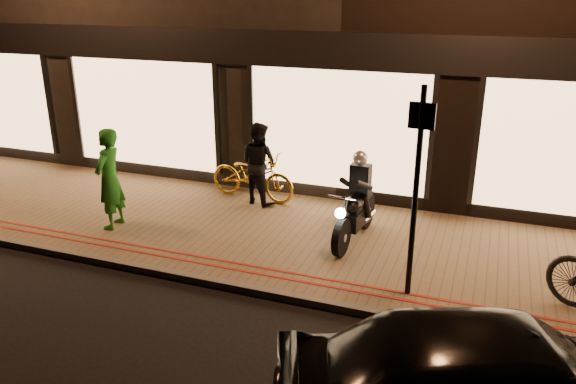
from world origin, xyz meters
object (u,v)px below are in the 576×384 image
object	(u,v)px
bicycle_gold	(253,176)
person_green	(109,179)
sign_post	(416,184)
motorcycle	(356,207)

from	to	relation	value
bicycle_gold	person_green	distance (m)	2.91
bicycle_gold	sign_post	bearing A→B (deg)	-120.27
bicycle_gold	person_green	xyz separation A→B (m)	(-1.81, -2.24, 0.42)
sign_post	bicycle_gold	distance (m)	4.75
motorcycle	bicycle_gold	xyz separation A→B (m)	(-2.50, 1.25, -0.11)
sign_post	person_green	world-z (taller)	sign_post
sign_post	bicycle_gold	bearing A→B (deg)	142.88
bicycle_gold	motorcycle	bearing A→B (deg)	-109.64
bicycle_gold	person_green	size ratio (longest dim) A/B	1.04
person_green	bicycle_gold	bearing A→B (deg)	134.39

